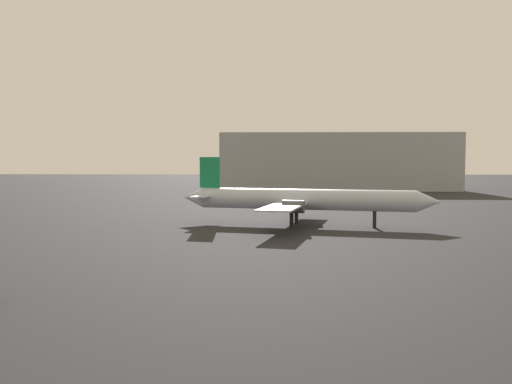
# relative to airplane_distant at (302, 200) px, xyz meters

# --- Properties ---
(airplane_distant) EXTENTS (30.79, 24.03, 8.23)m
(airplane_distant) POSITION_rel_airplane_distant_xyz_m (0.00, 0.00, 0.00)
(airplane_distant) COLOR #B2BCCC
(airplane_distant) RESTS_ON ground_plane
(terminal_building) EXTENTS (62.06, 21.92, 15.04)m
(terminal_building) POSITION_rel_airplane_distant_xyz_m (13.85, 82.33, 4.39)
(terminal_building) COLOR #999EA3
(terminal_building) RESTS_ON ground_plane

